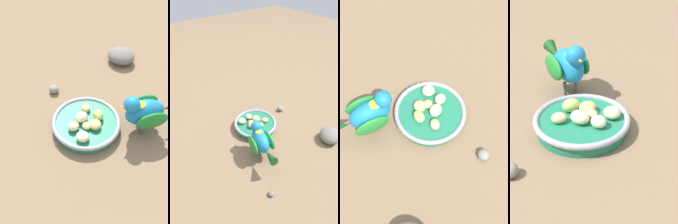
% 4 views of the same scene
% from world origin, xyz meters
% --- Properties ---
extents(ground_plane, '(4.00, 4.00, 0.00)m').
position_xyz_m(ground_plane, '(0.00, 0.00, 0.00)').
color(ground_plane, '#7A6047').
extents(feeding_bowl, '(0.19, 0.19, 0.03)m').
position_xyz_m(feeding_bowl, '(-0.01, -0.02, 0.02)').
color(feeding_bowl, '#1E7251').
rests_on(feeding_bowl, ground_plane).
extents(apple_piece_0, '(0.03, 0.03, 0.02)m').
position_xyz_m(apple_piece_0, '(0.03, -0.01, 0.04)').
color(apple_piece_0, beige).
rests_on(apple_piece_0, feeding_bowl).
extents(apple_piece_1, '(0.05, 0.04, 0.03)m').
position_xyz_m(apple_piece_1, '(-0.00, -0.03, 0.04)').
color(apple_piece_1, beige).
rests_on(apple_piece_1, feeding_bowl).
extents(apple_piece_2, '(0.04, 0.04, 0.03)m').
position_xyz_m(apple_piece_2, '(-0.04, -0.01, 0.04)').
color(apple_piece_2, '#B2CC66').
rests_on(apple_piece_2, feeding_bowl).
extents(apple_piece_3, '(0.04, 0.04, 0.02)m').
position_xyz_m(apple_piece_3, '(-0.02, 0.01, 0.04)').
color(apple_piece_3, tan).
rests_on(apple_piece_3, feeding_bowl).
extents(apple_piece_4, '(0.05, 0.05, 0.02)m').
position_xyz_m(apple_piece_4, '(0.03, 0.03, 0.04)').
color(apple_piece_4, beige).
rests_on(apple_piece_4, feeding_bowl).
extents(apple_piece_5, '(0.04, 0.04, 0.02)m').
position_xyz_m(apple_piece_5, '(0.00, 0.00, 0.03)').
color(apple_piece_5, '#C6D17A').
rests_on(apple_piece_5, feeding_bowl).
extents(apple_piece_6, '(0.04, 0.04, 0.02)m').
position_xyz_m(apple_piece_6, '(-0.03, -0.06, 0.04)').
color(apple_piece_6, '#E5C67F').
rests_on(apple_piece_6, feeding_bowl).
extents(parrot, '(0.19, 0.11, 0.13)m').
position_xyz_m(parrot, '(-0.14, 0.06, 0.08)').
color(parrot, '#59544C').
rests_on(parrot, ground_plane).
extents(rock_large, '(0.12, 0.12, 0.05)m').
position_xyz_m(rock_large, '(-0.26, -0.22, 0.02)').
color(rock_large, slate).
rests_on(rock_large, ground_plane).
extents(pebble_0, '(0.04, 0.04, 0.03)m').
position_xyz_m(pebble_0, '(0.01, -0.19, 0.01)').
color(pebble_0, gray).
rests_on(pebble_0, ground_plane).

